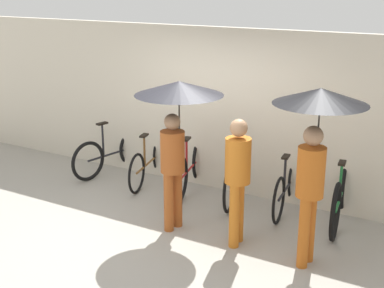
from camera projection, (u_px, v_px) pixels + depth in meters
The scene contains 11 objects.
ground_plane at pixel (156, 234), 7.09m from camera, with size 30.00×30.00×0.00m, color #9E998E.
back_wall at pixel (224, 111), 8.31m from camera, with size 11.99×0.12×2.56m.
parked_bicycle_0 at pixel (112, 153), 9.28m from camera, with size 0.50×1.70×1.03m.
parked_bicycle_1 at pixel (149, 161), 8.88m from camera, with size 0.58×1.70×1.01m.
parked_bicycle_2 at pixel (190, 167), 8.48m from camera, with size 0.58×1.77×1.11m.
parked_bicycle_3 at pixel (237, 175), 8.14m from camera, with size 0.56×1.71×0.97m.
parked_bicycle_4 at pixel (287, 186), 7.76m from camera, with size 0.44×1.63×1.00m.
parked_bicycle_5 at pixel (341, 196), 7.32m from camera, with size 0.47×1.82×1.08m.
pedestrian_leading at pixel (177, 110), 6.87m from camera, with size 1.16×1.16×2.00m.
pedestrian_center at pixel (238, 173), 6.56m from camera, with size 0.32×0.32×1.64m.
pedestrian_trailing at pixel (317, 126), 5.94m from camera, with size 1.07×1.07×2.10m.
Camera 1 is at (3.64, -5.31, 3.23)m, focal length 50.00 mm.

